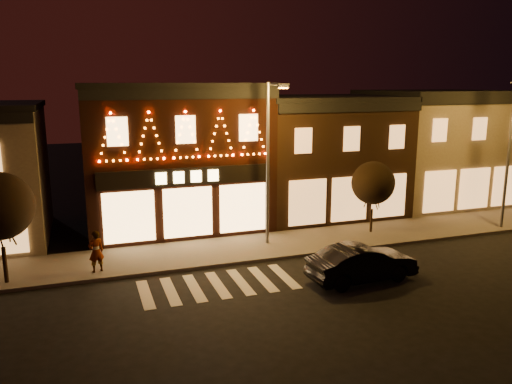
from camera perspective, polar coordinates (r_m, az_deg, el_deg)
ground at (r=18.18m, az=-0.96°, el=-15.00°), size 120.00×120.00×0.00m
sidewalk_far at (r=25.75m, az=-2.29°, el=-6.45°), size 44.00×4.00×0.15m
building_pulp at (r=30.06m, az=-9.34°, el=4.12°), size 10.20×8.34×8.30m
building_right_a at (r=33.07m, az=7.15°, el=4.21°), size 9.20×8.28×7.50m
building_right_b at (r=37.87m, az=19.52°, el=4.84°), size 9.20×8.28×7.80m
streetlamp_mid at (r=25.25m, az=1.57°, el=4.56°), size 0.53×1.88×8.18m
streetlamp_right at (r=31.49m, az=26.89°, el=4.88°), size 0.75×1.90×8.28m
tree_right at (r=28.50m, az=13.04°, el=0.99°), size 2.37×2.37×3.96m
dark_sedan at (r=22.24m, az=11.85°, el=-7.84°), size 4.87×1.99×1.57m
pedestrian at (r=23.37m, az=-17.56°, el=-6.39°), size 0.79×0.63×1.87m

